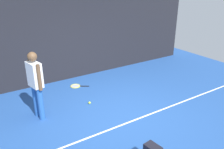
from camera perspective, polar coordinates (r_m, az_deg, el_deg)
name	(u,v)px	position (r m, az deg, el deg)	size (l,w,h in m)	color
ground_plane	(120,116)	(5.91, 2.12, -10.27)	(12.00, 12.00, 0.00)	#234C93
back_fence	(70,36)	(7.82, -10.46, 9.50)	(10.00, 0.10, 3.00)	black
court_line	(128,122)	(5.68, 4.12, -11.79)	(9.00, 0.05, 0.00)	white
tennis_player	(36,82)	(5.71, -18.46, -1.73)	(0.29, 0.52, 1.70)	#2659A5
tennis_racket	(76,86)	(7.54, -8.88, -2.86)	(0.61, 0.49, 0.03)	black
tennis_ball_near_player	(90,103)	(6.45, -5.61, -7.00)	(0.07, 0.07, 0.07)	#CCE033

